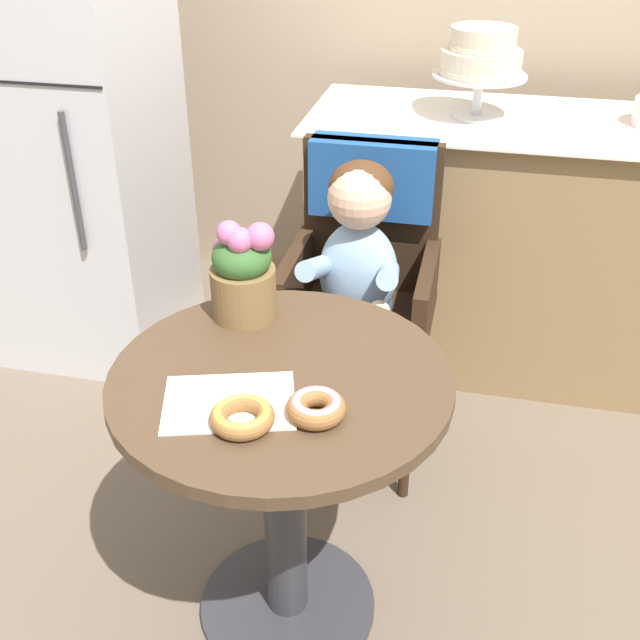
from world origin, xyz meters
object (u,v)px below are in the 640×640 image
at_px(cafe_table, 283,453).
at_px(refrigerator, 66,123).
at_px(donut_mid, 316,407).
at_px(tiered_cake_stand, 481,58).
at_px(wicker_chair, 365,255).
at_px(flower_vase, 243,272).
at_px(seated_child, 356,268).
at_px(donut_front, 242,416).

bearing_deg(cafe_table, refrigerator, 133.67).
distance_m(donut_mid, tiered_cake_stand, 1.48).
bearing_deg(wicker_chair, flower_vase, -104.37).
height_order(cafe_table, wicker_chair, wicker_chair).
relative_size(seated_child, donut_front, 5.84).
bearing_deg(donut_mid, wicker_chair, 93.35).
xyz_separation_m(seated_child, donut_mid, (0.05, -0.71, 0.07)).
distance_m(donut_mid, refrigerator, 1.68).
xyz_separation_m(donut_front, donut_mid, (0.13, 0.05, 0.00)).
bearing_deg(tiered_cake_stand, flower_vase, -112.78).
height_order(donut_front, flower_vase, flower_vase).
bearing_deg(seated_child, wicker_chair, 90.00).
height_order(wicker_chair, flower_vase, flower_vase).
xyz_separation_m(wicker_chair, donut_front, (-0.08, -0.92, 0.10)).
relative_size(seated_child, donut_mid, 6.28).
relative_size(wicker_chair, tiered_cake_stand, 3.18).
height_order(wicker_chair, seated_child, seated_child).
bearing_deg(flower_vase, seated_child, 62.26).
relative_size(donut_mid, tiered_cake_stand, 0.39).
bearing_deg(donut_front, donut_mid, 22.42).
height_order(cafe_table, refrigerator, refrigerator).
height_order(tiered_cake_stand, refrigerator, refrigerator).
xyz_separation_m(wicker_chair, seated_child, (0.00, -0.16, 0.04)).
xyz_separation_m(cafe_table, donut_mid, (0.10, -0.12, 0.24)).
height_order(cafe_table, flower_vase, flower_vase).
distance_m(donut_front, flower_vase, 0.42).
bearing_deg(wicker_chair, refrigerator, 168.00).
bearing_deg(refrigerator, seated_child, -24.97).
distance_m(donut_front, donut_mid, 0.14).
xyz_separation_m(seated_child, flower_vase, (-0.20, -0.37, 0.15)).
distance_m(seated_child, donut_mid, 0.71).
distance_m(flower_vase, tiered_cake_stand, 1.20).
bearing_deg(donut_mid, seated_child, 94.08).
relative_size(cafe_table, refrigerator, 0.42).
distance_m(cafe_table, tiered_cake_stand, 1.46).
distance_m(wicker_chair, donut_front, 0.92).
distance_m(cafe_table, flower_vase, 0.41).
bearing_deg(cafe_table, seated_child, 84.91).
height_order(donut_mid, flower_vase, flower_vase).
relative_size(donut_mid, flower_vase, 0.47).
bearing_deg(flower_vase, cafe_table, -56.21).
xyz_separation_m(donut_front, refrigerator, (-1.02, 1.27, 0.11)).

